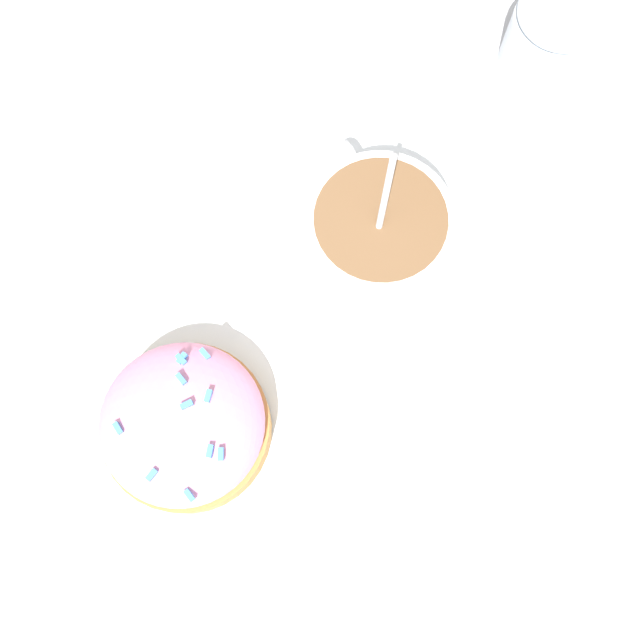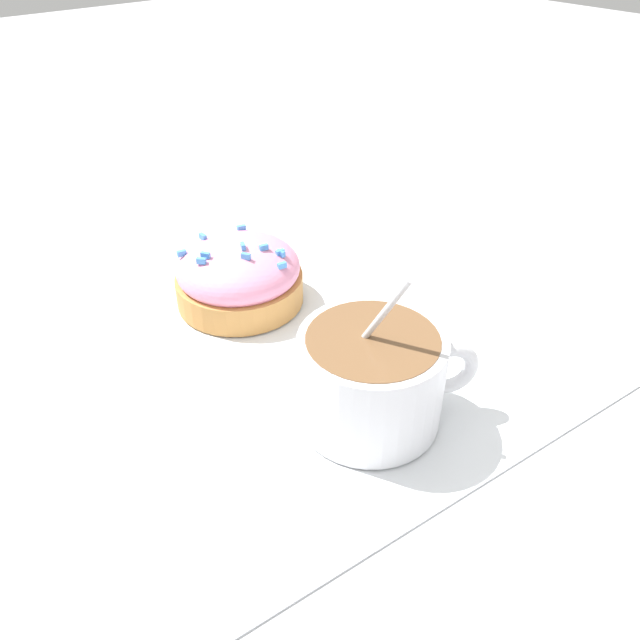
{
  "view_description": "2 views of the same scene",
  "coord_description": "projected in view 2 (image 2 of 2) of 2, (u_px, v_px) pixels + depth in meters",
  "views": [
    {
      "loc": [
        -0.08,
        -0.1,
        0.47
      ],
      "look_at": [
        0.02,
        -0.02,
        0.03
      ],
      "focal_mm": 42.0,
      "sensor_mm": 36.0,
      "label": 1
    },
    {
      "loc": [
        0.28,
        -0.22,
        0.28
      ],
      "look_at": [
        0.01,
        0.0,
        0.03
      ],
      "focal_mm": 35.0,
      "sensor_mm": 36.0,
      "label": 2
    }
  ],
  "objects": [
    {
      "name": "ground_plane",
      "position": [
        304.0,
        351.0,
        0.46
      ],
      "size": [
        3.0,
        3.0,
        0.0
      ],
      "primitive_type": "plane",
      "color": "#B2B2B7"
    },
    {
      "name": "frosted_pastry",
      "position": [
        237.0,
        276.0,
        0.49
      ],
      "size": [
        0.1,
        0.1,
        0.06
      ],
      "color": "#C18442",
      "rests_on": "paper_napkin"
    },
    {
      "name": "paper_napkin",
      "position": [
        304.0,
        349.0,
        0.46
      ],
      "size": [
        0.35,
        0.37,
        0.0
      ],
      "color": "white",
      "rests_on": "ground_plane"
    },
    {
      "name": "coffee_cup",
      "position": [
        373.0,
        375.0,
        0.38
      ],
      "size": [
        0.09,
        0.11,
        0.11
      ],
      "color": "white",
      "rests_on": "paper_napkin"
    }
  ]
}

